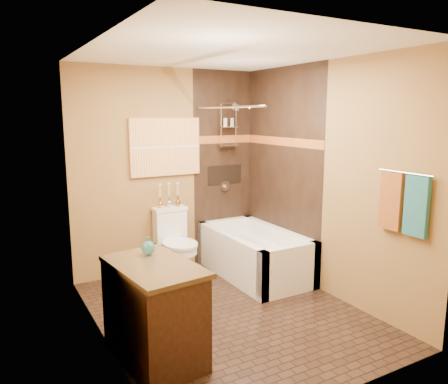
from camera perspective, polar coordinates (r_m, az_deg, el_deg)
floor at (r=4.51m, az=0.52°, el=-15.45°), size 3.00×3.00×0.00m
wall_left at (r=3.68m, az=-15.86°, el=-1.16°), size 0.02×3.00×2.50m
wall_right at (r=4.83m, az=12.99°, el=1.59°), size 0.02×3.00×2.50m
wall_back at (r=5.46m, az=-7.34°, el=2.74°), size 2.40×0.02×2.50m
wall_front at (r=2.95m, az=15.28°, el=-3.94°), size 2.40×0.02×2.50m
ceiling at (r=4.10m, az=0.57°, el=17.89°), size 3.00×3.00×0.00m
alcove_tile_back at (r=5.78m, az=-0.15°, el=3.24°), size 0.85×0.01×2.50m
alcove_tile_right at (r=5.39m, az=7.54°, el=2.64°), size 0.01×1.50×2.50m
mosaic_band_back at (r=5.74m, az=-0.10°, el=6.90°), size 0.85×0.01×0.10m
mosaic_band_right at (r=5.35m, az=7.55°, el=6.57°), size 0.01×1.50×0.10m
alcove_niche at (r=5.80m, az=0.09°, el=2.27°), size 0.50×0.01×0.25m
shower_fixtures at (r=5.66m, az=0.62°, el=7.32°), size 0.24×0.33×1.16m
curtain_rod at (r=4.91m, az=0.24°, el=11.01°), size 0.03×1.55×0.03m
towel_bar at (r=4.06m, az=22.58°, el=2.32°), size 0.02×0.55×0.02m
towel_teal at (r=4.03m, az=23.86°, el=-1.72°), size 0.05×0.22×0.52m
towel_rust at (r=4.19m, az=21.02°, el=-1.10°), size 0.05×0.22×0.52m
sunset_painting at (r=5.39m, az=-7.67°, el=5.85°), size 0.90×0.04×0.70m
vanity_mirror at (r=3.23m, az=-14.03°, el=1.86°), size 0.01×1.00×0.90m
bathtub at (r=5.41m, az=3.95°, el=-8.49°), size 0.80×1.50×0.55m
toilet at (r=5.36m, az=-6.30°, el=-6.55°), size 0.41×0.61×0.82m
vanity at (r=3.62m, az=-9.09°, el=-15.25°), size 0.65×0.96×0.80m
teal_bottle at (r=3.68m, az=-9.87°, el=-6.95°), size 0.13×0.13×0.19m
bud_vases at (r=5.39m, az=-7.19°, el=-0.32°), size 0.29×0.06×0.29m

